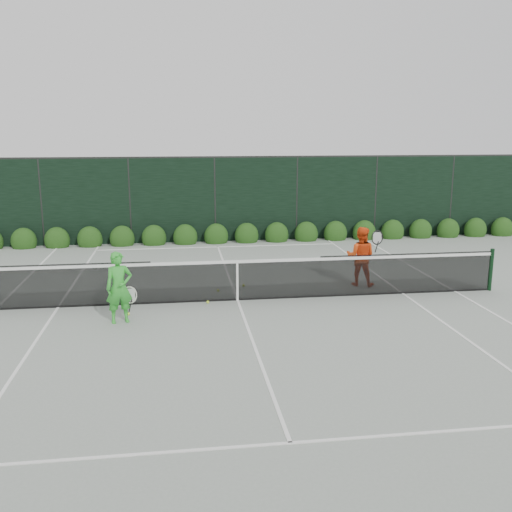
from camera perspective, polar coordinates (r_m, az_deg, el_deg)
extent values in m
plane|color=gray|center=(13.59, -1.86, -4.45)|extent=(80.00, 80.00, 0.00)
cylinder|color=black|center=(15.46, 22.43, -1.27)|extent=(0.10, 0.10, 1.07)
cube|color=black|center=(13.68, -19.67, -2.87)|extent=(4.40, 0.01, 1.02)
cube|color=black|center=(13.46, -1.88, -2.50)|extent=(4.00, 0.01, 0.96)
cube|color=black|center=(14.49, 14.88, -1.72)|extent=(4.40, 0.01, 1.02)
cube|color=white|center=(13.35, -1.89, -0.57)|extent=(12.80, 0.03, 0.07)
cube|color=black|center=(13.58, -1.86, -4.37)|extent=(12.80, 0.02, 0.04)
cube|color=white|center=(13.46, -1.88, -2.59)|extent=(0.05, 0.03, 0.91)
imported|color=green|center=(12.20, -13.52, -3.08)|extent=(0.62, 0.49, 1.51)
torus|color=silver|center=(12.33, -12.51, -3.82)|extent=(0.30, 0.04, 0.30)
cylinder|color=black|center=(12.40, -12.46, -4.89)|extent=(0.10, 0.03, 0.30)
imported|color=#F54A14|center=(14.97, 10.42, -0.03)|extent=(0.92, 0.84, 1.54)
torus|color=black|center=(14.79, 12.03, 1.82)|extent=(0.30, 0.03, 0.30)
cylinder|color=black|center=(14.84, 11.99, 0.91)|extent=(0.10, 0.03, 0.30)
cube|color=white|center=(15.15, 19.27, -3.35)|extent=(0.06, 23.77, 0.01)
cube|color=white|center=(13.80, -19.18, -4.87)|extent=(0.06, 23.77, 0.01)
cube|color=white|center=(14.59, 14.46, -3.64)|extent=(0.06, 23.77, 0.01)
cube|color=white|center=(25.17, -4.75, 3.39)|extent=(11.03, 0.06, 0.01)
cube|color=white|center=(19.78, -3.84, 0.92)|extent=(8.23, 0.06, 0.01)
cube|color=white|center=(7.75, 3.45, -18.16)|extent=(8.23, 0.06, 0.01)
cube|color=white|center=(13.59, -1.86, -4.43)|extent=(0.06, 12.80, 0.01)
cube|color=black|center=(20.62, -4.12, 5.60)|extent=(32.00, 0.06, 3.00)
cube|color=#262826|center=(20.50, -4.19, 9.85)|extent=(32.00, 0.06, 0.06)
cylinder|color=#262826|center=(21.10, -20.67, 4.98)|extent=(0.08, 0.08, 3.00)
cylinder|color=#262826|center=(20.64, -12.49, 5.34)|extent=(0.08, 0.08, 3.00)
cylinder|color=#262826|center=(20.62, -4.12, 5.60)|extent=(0.08, 0.08, 3.00)
cylinder|color=#262826|center=(21.04, 4.10, 5.73)|extent=(0.08, 0.08, 3.00)
cylinder|color=#262826|center=(21.85, 11.85, 5.75)|extent=(0.08, 0.08, 3.00)
cylinder|color=#262826|center=(23.04, 18.93, 5.68)|extent=(0.08, 0.08, 3.00)
ellipsoid|color=black|center=(21.09, -22.20, 1.37)|extent=(0.86, 0.65, 0.94)
ellipsoid|color=black|center=(20.84, -19.27, 1.48)|extent=(0.86, 0.65, 0.94)
ellipsoid|color=black|center=(20.65, -16.28, 1.58)|extent=(0.86, 0.65, 0.94)
ellipsoid|color=black|center=(20.52, -13.24, 1.68)|extent=(0.86, 0.65, 0.94)
ellipsoid|color=black|center=(20.44, -10.17, 1.78)|extent=(0.86, 0.65, 0.94)
ellipsoid|color=black|center=(20.42, -7.08, 1.88)|extent=(0.86, 0.65, 0.94)
ellipsoid|color=black|center=(20.47, -4.00, 1.96)|extent=(0.86, 0.65, 0.94)
ellipsoid|color=black|center=(20.57, -0.94, 2.04)|extent=(0.86, 0.65, 0.94)
ellipsoid|color=black|center=(20.73, 2.08, 2.12)|extent=(0.86, 0.65, 0.94)
ellipsoid|color=black|center=(20.95, 5.05, 2.19)|extent=(0.86, 0.65, 0.94)
ellipsoid|color=black|center=(21.22, 7.94, 2.25)|extent=(0.86, 0.65, 0.94)
ellipsoid|color=black|center=(21.54, 10.76, 2.30)|extent=(0.86, 0.65, 0.94)
ellipsoid|color=black|center=(21.92, 13.49, 2.35)|extent=(0.86, 0.65, 0.94)
ellipsoid|color=black|center=(22.34, 16.12, 2.39)|extent=(0.86, 0.65, 0.94)
ellipsoid|color=black|center=(22.81, 18.65, 2.42)|extent=(0.86, 0.65, 0.94)
ellipsoid|color=black|center=(23.32, 21.07, 2.45)|extent=(0.86, 0.65, 0.94)
ellipsoid|color=black|center=(23.87, 23.39, 2.47)|extent=(0.86, 0.65, 0.94)
sphere|color=#DBF636|center=(14.75, -1.24, -2.95)|extent=(0.07, 0.07, 0.07)
sphere|color=#DBF636|center=(12.82, -12.66, -5.65)|extent=(0.07, 0.07, 0.07)
sphere|color=#DBF636|center=(14.59, -13.64, -3.48)|extent=(0.07, 0.07, 0.07)
sphere|color=#DBF636|center=(14.32, -3.82, -3.45)|extent=(0.07, 0.07, 0.07)
sphere|color=#DBF636|center=(13.38, -4.84, -4.62)|extent=(0.07, 0.07, 0.07)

